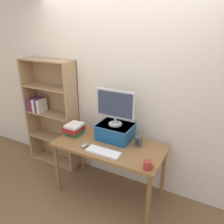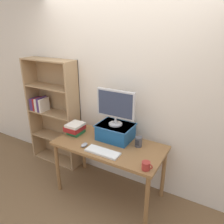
{
  "view_description": "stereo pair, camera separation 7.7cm",
  "coord_description": "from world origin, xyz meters",
  "px_view_note": "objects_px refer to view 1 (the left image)",
  "views": [
    {
      "loc": [
        1.15,
        -2.09,
        2.13
      ],
      "look_at": [
        0.0,
        0.06,
        1.17
      ],
      "focal_mm": 35.0,
      "sensor_mm": 36.0,
      "label": 1
    },
    {
      "loc": [
        1.22,
        -2.05,
        2.13
      ],
      "look_at": [
        0.0,
        0.06,
        1.17
      ],
      "focal_mm": 35.0,
      "sensor_mm": 36.0,
      "label": 2
    }
  ],
  "objects_px": {
    "computer_monitor": "(116,106)",
    "computer_mouse": "(84,145)",
    "desk": "(109,150)",
    "riser_box": "(116,131)",
    "book_stack": "(74,129)",
    "keyboard": "(103,152)",
    "coffee_mug": "(148,165)",
    "desk_speaker": "(139,141)",
    "bookshelf_unit": "(51,112)"
  },
  "relations": [
    {
      "from": "riser_box",
      "to": "keyboard",
      "type": "bearing_deg",
      "value": -85.12
    },
    {
      "from": "desk",
      "to": "riser_box",
      "type": "distance_m",
      "value": 0.25
    },
    {
      "from": "computer_monitor",
      "to": "desk",
      "type": "bearing_deg",
      "value": -91.39
    },
    {
      "from": "riser_box",
      "to": "coffee_mug",
      "type": "distance_m",
      "value": 0.72
    },
    {
      "from": "desk",
      "to": "riser_box",
      "type": "bearing_deg",
      "value": 88.62
    },
    {
      "from": "book_stack",
      "to": "riser_box",
      "type": "bearing_deg",
      "value": 14.11
    },
    {
      "from": "computer_mouse",
      "to": "desk",
      "type": "bearing_deg",
      "value": 39.05
    },
    {
      "from": "riser_box",
      "to": "keyboard",
      "type": "distance_m",
      "value": 0.38
    },
    {
      "from": "computer_mouse",
      "to": "book_stack",
      "type": "xyz_separation_m",
      "value": [
        -0.31,
        0.22,
        0.06
      ]
    },
    {
      "from": "bookshelf_unit",
      "to": "coffee_mug",
      "type": "xyz_separation_m",
      "value": [
        1.79,
        -0.54,
        -0.06
      ]
    },
    {
      "from": "computer_mouse",
      "to": "computer_monitor",
      "type": "bearing_deg",
      "value": 55.46
    },
    {
      "from": "desk",
      "to": "book_stack",
      "type": "xyz_separation_m",
      "value": [
        -0.55,
        0.02,
        0.16
      ]
    },
    {
      "from": "computer_monitor",
      "to": "keyboard",
      "type": "height_order",
      "value": "computer_monitor"
    },
    {
      "from": "desk",
      "to": "book_stack",
      "type": "distance_m",
      "value": 0.57
    },
    {
      "from": "coffee_mug",
      "to": "desk_speaker",
      "type": "xyz_separation_m",
      "value": [
        -0.25,
        0.39,
        0.02
      ]
    },
    {
      "from": "coffee_mug",
      "to": "desk_speaker",
      "type": "bearing_deg",
      "value": 123.07
    },
    {
      "from": "computer_monitor",
      "to": "keyboard",
      "type": "xyz_separation_m",
      "value": [
        0.03,
        -0.37,
        -0.45
      ]
    },
    {
      "from": "bookshelf_unit",
      "to": "coffee_mug",
      "type": "bearing_deg",
      "value": -16.73
    },
    {
      "from": "riser_box",
      "to": "book_stack",
      "type": "bearing_deg",
      "value": -165.89
    },
    {
      "from": "computer_monitor",
      "to": "book_stack",
      "type": "xyz_separation_m",
      "value": [
        -0.55,
        -0.14,
        -0.38
      ]
    },
    {
      "from": "computer_mouse",
      "to": "desk_speaker",
      "type": "bearing_deg",
      "value": 29.83
    },
    {
      "from": "desk",
      "to": "desk_speaker",
      "type": "xyz_separation_m",
      "value": [
        0.34,
        0.14,
        0.15
      ]
    },
    {
      "from": "riser_box",
      "to": "computer_monitor",
      "type": "relative_size",
      "value": 0.88
    },
    {
      "from": "keyboard",
      "to": "book_stack",
      "type": "distance_m",
      "value": 0.63
    },
    {
      "from": "keyboard",
      "to": "book_stack",
      "type": "height_order",
      "value": "book_stack"
    },
    {
      "from": "desk_speaker",
      "to": "coffee_mug",
      "type": "bearing_deg",
      "value": -56.93
    },
    {
      "from": "desk",
      "to": "desk_speaker",
      "type": "relative_size",
      "value": 10.97
    },
    {
      "from": "desk",
      "to": "keyboard",
      "type": "xyz_separation_m",
      "value": [
        0.04,
        -0.21,
        0.1
      ]
    },
    {
      "from": "coffee_mug",
      "to": "riser_box",
      "type": "bearing_deg",
      "value": 144.62
    },
    {
      "from": "keyboard",
      "to": "coffee_mug",
      "type": "bearing_deg",
      "value": -4.62
    },
    {
      "from": "desk",
      "to": "keyboard",
      "type": "distance_m",
      "value": 0.23
    },
    {
      "from": "coffee_mug",
      "to": "computer_mouse",
      "type": "bearing_deg",
      "value": 175.83
    },
    {
      "from": "computer_monitor",
      "to": "computer_mouse",
      "type": "height_order",
      "value": "computer_monitor"
    },
    {
      "from": "keyboard",
      "to": "bookshelf_unit",
      "type": "bearing_deg",
      "value": 158.27
    },
    {
      "from": "keyboard",
      "to": "desk",
      "type": "bearing_deg",
      "value": 99.61
    },
    {
      "from": "desk",
      "to": "desk_speaker",
      "type": "height_order",
      "value": "desk_speaker"
    },
    {
      "from": "book_stack",
      "to": "coffee_mug",
      "type": "distance_m",
      "value": 1.17
    },
    {
      "from": "keyboard",
      "to": "book_stack",
      "type": "relative_size",
      "value": 1.74
    },
    {
      "from": "computer_monitor",
      "to": "coffee_mug",
      "type": "height_order",
      "value": "computer_monitor"
    },
    {
      "from": "bookshelf_unit",
      "to": "riser_box",
      "type": "xyz_separation_m",
      "value": [
        1.21,
        -0.12,
        0.0
      ]
    },
    {
      "from": "keyboard",
      "to": "riser_box",
      "type": "bearing_deg",
      "value": 94.88
    },
    {
      "from": "riser_box",
      "to": "computer_mouse",
      "type": "distance_m",
      "value": 0.44
    },
    {
      "from": "bookshelf_unit",
      "to": "coffee_mug",
      "type": "relative_size",
      "value": 14.31
    },
    {
      "from": "coffee_mug",
      "to": "desk",
      "type": "bearing_deg",
      "value": 156.61
    },
    {
      "from": "riser_box",
      "to": "computer_monitor",
      "type": "distance_m",
      "value": 0.35
    },
    {
      "from": "keyboard",
      "to": "coffee_mug",
      "type": "height_order",
      "value": "coffee_mug"
    },
    {
      "from": "desk",
      "to": "riser_box",
      "type": "xyz_separation_m",
      "value": [
        0.0,
        0.16,
        0.19
      ]
    },
    {
      "from": "riser_box",
      "to": "desk_speaker",
      "type": "bearing_deg",
      "value": -4.43
    },
    {
      "from": "keyboard",
      "to": "coffee_mug",
      "type": "distance_m",
      "value": 0.56
    },
    {
      "from": "bookshelf_unit",
      "to": "keyboard",
      "type": "bearing_deg",
      "value": -21.73
    }
  ]
}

